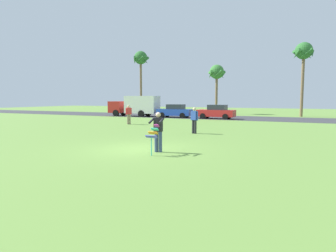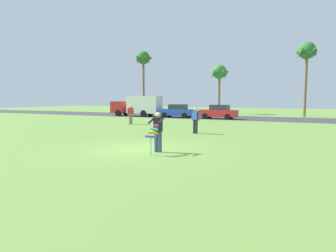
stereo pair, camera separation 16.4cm
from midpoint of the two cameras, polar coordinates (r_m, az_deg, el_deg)
The scene contains 12 objects.
ground_plane at distance 13.37m, azimuth -5.11°, elevation -4.56°, with size 120.00×120.00×0.00m, color olive.
road_strip at distance 35.16m, azimuth 14.53°, elevation 1.53°, with size 120.00×8.00×0.01m, color #38383D.
person_kite_flyer at distance 12.47m, azimuth -1.64°, elevation -0.86°, with size 0.62×0.71×1.73m.
kite_held at distance 11.87m, azimuth -2.66°, elevation -1.64°, with size 0.52×0.64×1.25m.
parked_truck_red_cab at distance 37.49m, azimuth -5.65°, elevation 4.07°, with size 6.77×2.30×2.62m.
parked_car_blue at distance 35.02m, azimuth 1.93°, elevation 2.95°, with size 4.25×1.94×1.60m.
parked_car_red at distance 33.28m, azimuth 10.08°, elevation 2.73°, with size 4.24×1.91×1.60m.
palm_tree_left_near at distance 47.56m, azimuth -4.79°, elevation 12.71°, with size 2.58×2.71×9.84m.
palm_tree_right_near at distance 44.00m, azimuth 10.21°, elevation 10.13°, with size 2.58×2.71×7.28m.
palm_tree_centre_far at distance 40.69m, azimuth 25.82°, elevation 12.67°, with size 2.58×2.71×9.27m.
person_walker_near at distance 19.13m, azimuth 5.67°, elevation 1.28°, with size 0.55×0.31×1.73m.
person_walker_far at distance 26.14m, azimuth -7.23°, elevation 2.39°, with size 0.39×0.47×1.73m.
Camera 2 is at (6.82, -11.27, 2.33)m, focal length 30.89 mm.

